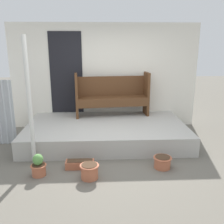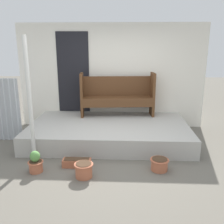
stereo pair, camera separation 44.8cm
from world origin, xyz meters
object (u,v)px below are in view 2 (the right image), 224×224
Objects in this scene: support_post at (30,101)px; flower_pot_middle at (84,169)px; bench at (117,94)px; planter_box_rect at (77,163)px; flower_pot_left at (36,163)px; flower_pot_right at (159,164)px.

flower_pot_middle is (1.02, -0.58, -0.99)m from support_post.
bench is at bearing 49.49° from support_post.
support_post reaches higher than flower_pot_middle.
support_post is 1.37m from planter_box_rect.
flower_pot_left is (-1.32, -2.20, -0.76)m from bench.
support_post is 6.95× the size of flower_pot_right.
bench is at bearing 78.41° from flower_pot_middle.
support_post reaches higher than flower_pot_left.
bench is 5.56× the size of flower_pot_right.
bench is (1.50, 1.76, -0.20)m from support_post.
flower_pot_middle reaches higher than flower_pot_right.
bench is 2.51m from flower_pot_middle.
flower_pot_left is 2.11m from flower_pot_right.
bench is at bearing 59.08° from flower_pot_left.
flower_pot_left reaches higher than flower_pot_right.
flower_pot_middle is (-0.48, -2.34, -0.80)m from bench.
flower_pot_right is at bearing 4.31° from flower_pot_left.
planter_box_rect is (-0.18, 0.35, -0.06)m from flower_pot_middle.
flower_pot_middle is at bearing -29.48° from support_post.
support_post is at bearing 150.52° from flower_pot_middle.
planter_box_rect is (-1.44, 0.06, -0.04)m from flower_pot_right.
flower_pot_left is 0.85m from flower_pot_middle.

